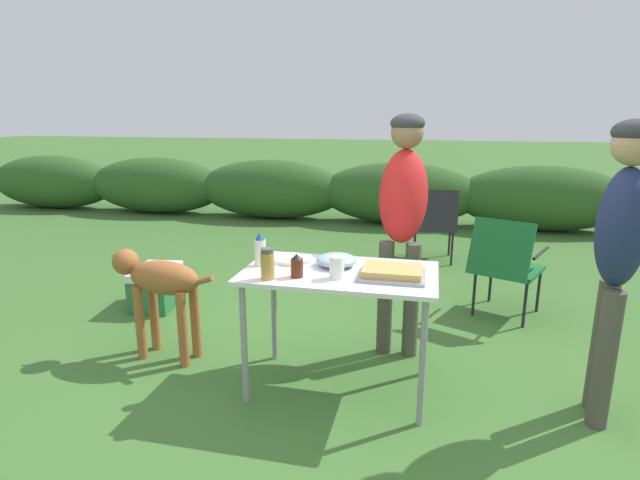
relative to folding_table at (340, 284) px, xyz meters
The scene contains 16 objects.
ground_plane 0.66m from the folding_table, ahead, with size 60.00×60.00×0.00m, color #3D6B2D.
shrub_hedge 4.79m from the folding_table, 90.00° to the left, with size 14.40×0.90×0.92m.
folding_table is the anchor object (origin of this frame).
food_tray 0.32m from the folding_table, ahead, with size 0.36×0.29×0.06m.
plate_stack 0.35m from the folding_table, 157.28° to the left, with size 0.24×0.24×0.02m, color white.
mixing_bowl 0.15m from the folding_table, 112.50° to the left, with size 0.24×0.24×0.07m, color #99B2CC.
paper_cup_stack 0.19m from the folding_table, 86.89° to the right, with size 0.08×0.08×0.12m, color white.
mayo_bottle 0.51m from the folding_table, behind, with size 0.07×0.07×0.20m.
spice_jar 0.45m from the folding_table, 147.88° to the right, with size 0.08×0.08×0.17m.
bbq_sauce_bottle 0.30m from the folding_table, 143.37° to the right, with size 0.07×0.07×0.13m.
standing_person_in_red_jacket 0.81m from the folding_table, 64.92° to the left, with size 0.32×0.46×1.62m.
standing_person_with_beanie 1.46m from the folding_table, ahead, with size 0.29×0.37×1.59m.
dog 1.26m from the folding_table, behind, with size 0.81×0.28×0.74m.
camp_chair_green_behind_table 2.89m from the folding_table, 79.45° to the left, with size 0.50×0.61×0.83m.
camp_chair_near_hedge 1.74m from the folding_table, 51.12° to the left, with size 0.66×0.73×0.83m.
cooler_box 2.08m from the folding_table, 151.57° to the left, with size 0.38×0.52×0.34m.
Camera 1 is at (0.49, -2.67, 1.61)m, focal length 28.00 mm.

